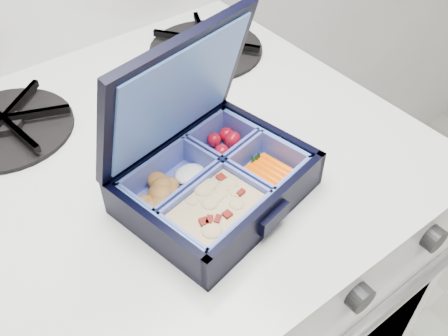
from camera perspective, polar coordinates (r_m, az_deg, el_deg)
stove at (r=1.05m, az=-6.08°, el=-16.76°), size 0.64×0.64×0.97m
bento_box at (r=0.57m, az=-0.86°, el=-1.72°), size 0.23×0.20×0.05m
burner_grate at (r=0.84m, az=-2.10°, el=14.01°), size 0.20×0.20×0.03m
burner_grate_rear at (r=0.74m, az=-23.71°, el=4.63°), size 0.23×0.23×0.02m
fork at (r=0.69m, az=-6.95°, el=4.90°), size 0.09×0.16×0.01m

